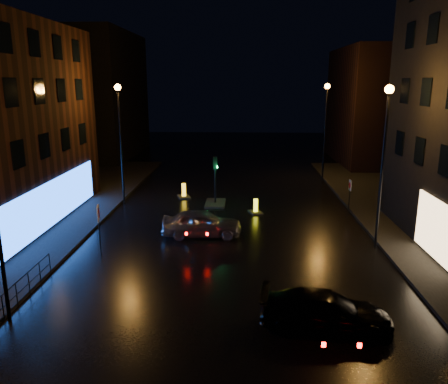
{
  "coord_description": "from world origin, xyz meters",
  "views": [
    {
      "loc": [
        0.68,
        -16.06,
        8.49
      ],
      "look_at": [
        -0.26,
        6.47,
        2.8
      ],
      "focal_mm": 35.0,
      "sensor_mm": 36.0,
      "label": 1
    }
  ],
  "objects": [
    {
      "name": "bollard_far",
      "position": [
        -3.69,
        15.75,
        0.24
      ],
      "size": [
        1.18,
        1.44,
        1.08
      ],
      "rotation": [
        0.0,
        0.0,
        0.33
      ],
      "color": "black",
      "rests_on": "ground"
    },
    {
      "name": "road_sign_right",
      "position": [
        7.9,
        12.52,
        1.63
      ],
      "size": [
        0.07,
        0.53,
        2.18
      ],
      "rotation": [
        0.0,
        0.0,
        3.16
      ],
      "color": "black",
      "rests_on": "ground"
    },
    {
      "name": "building_far_right",
      "position": [
        15.0,
        32.0,
        6.0
      ],
      "size": [
        8.0,
        14.0,
        12.0
      ],
      "primitive_type": "cube",
      "color": "black",
      "rests_on": "ground"
    },
    {
      "name": "street_lamp_rnear",
      "position": [
        7.8,
        6.0,
        5.56
      ],
      "size": [
        0.44,
        0.44,
        8.37
      ],
      "color": "black",
      "rests_on": "ground"
    },
    {
      "name": "guard_railing",
      "position": [
        -8.0,
        -1.0,
        0.74
      ],
      "size": [
        0.05,
        6.04,
        1.0
      ],
      "color": "black",
      "rests_on": "ground"
    },
    {
      "name": "street_lamp_rfar",
      "position": [
        7.8,
        22.0,
        5.56
      ],
      "size": [
        0.44,
        0.44,
        8.37
      ],
      "color": "black",
      "rests_on": "ground"
    },
    {
      "name": "building_far_left",
      "position": [
        -16.0,
        35.0,
        7.0
      ],
      "size": [
        8.0,
        16.0,
        14.0
      ],
      "primitive_type": "cube",
      "color": "black",
      "rests_on": "ground"
    },
    {
      "name": "street_lamp_lfar",
      "position": [
        -7.8,
        14.0,
        5.56
      ],
      "size": [
        0.44,
        0.44,
        8.37
      ],
      "color": "black",
      "rests_on": "ground"
    },
    {
      "name": "ground",
      "position": [
        0.0,
        0.0,
        0.0
      ],
      "size": [
        120.0,
        120.0,
        0.0
      ],
      "primitive_type": "plane",
      "color": "black",
      "rests_on": "ground"
    },
    {
      "name": "silver_hatchback",
      "position": [
        -1.56,
        7.29,
        0.76
      ],
      "size": [
        4.54,
        2.01,
        1.52
      ],
      "primitive_type": "imported",
      "rotation": [
        0.0,
        0.0,
        1.62
      ],
      "color": "#B7B9C0",
      "rests_on": "ground"
    },
    {
      "name": "dark_sedan",
      "position": [
        3.68,
        -2.09,
        0.67
      ],
      "size": [
        4.82,
        2.48,
        1.34
      ],
      "primitive_type": "imported",
      "rotation": [
        0.0,
        0.0,
        1.44
      ],
      "color": "black",
      "rests_on": "ground"
    },
    {
      "name": "bollard_near",
      "position": [
        1.62,
        11.93,
        0.21
      ],
      "size": [
        1.03,
        1.27,
        0.96
      ],
      "rotation": [
        0.0,
        0.0,
        0.31
      ],
      "color": "black",
      "rests_on": "ground"
    },
    {
      "name": "road_sign_left",
      "position": [
        -6.5,
        4.59,
        1.89
      ],
      "size": [
        0.2,
        0.61,
        2.52
      ],
      "rotation": [
        0.0,
        0.0,
        0.23
      ],
      "color": "black",
      "rests_on": "ground"
    },
    {
      "name": "traffic_signal",
      "position": [
        -1.2,
        14.0,
        0.5
      ],
      "size": [
        1.4,
        2.4,
        3.45
      ],
      "color": "black",
      "rests_on": "ground"
    }
  ]
}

